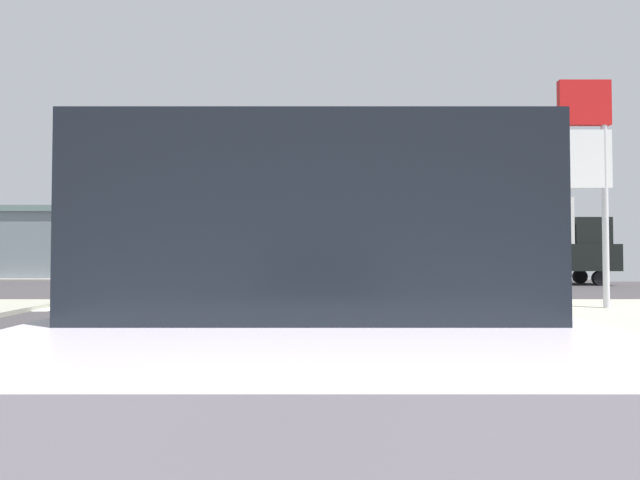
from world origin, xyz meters
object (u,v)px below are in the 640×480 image
(bank_building, at_px, (27,244))
(sedan_crossing_1, at_px, (317,283))
(street_lamp, at_px, (387,222))
(suv_farside_1, at_px, (314,322))
(box_truck_nearside_1, at_px, (540,239))
(traffic_signal_mast, at_px, (384,211))
(sedan_leading_3, at_px, (283,258))
(gas_station_sign, at_px, (582,153))

(bank_building, distance_m, sedan_crossing_1, 32.40)
(street_lamp, relative_size, suv_farside_1, 1.57)
(street_lamp, bearing_deg, box_truck_nearside_1, -61.20)
(sedan_crossing_1, bearing_deg, traffic_signal_mast, 77.27)
(traffic_signal_mast, bearing_deg, box_truck_nearside_1, -23.86)
(street_lamp, distance_m, sedan_crossing_1, 28.52)
(traffic_signal_mast, height_order, sedan_crossing_1, traffic_signal_mast)
(suv_farside_1, relative_size, sedan_crossing_1, 1.07)
(traffic_signal_mast, distance_m, bank_building, 26.74)
(traffic_signal_mast, bearing_deg, sedan_leading_3, 110.46)
(traffic_signal_mast, distance_m, gas_station_sign, 16.25)
(gas_station_sign, height_order, suv_farside_1, gas_station_sign)
(gas_station_sign, bearing_deg, bank_building, 145.68)
(bank_building, relative_size, box_truck_nearside_1, 2.22)
(traffic_signal_mast, height_order, suv_farside_1, traffic_signal_mast)
(box_truck_nearside_1, height_order, sedan_crossing_1, box_truck_nearside_1)
(traffic_signal_mast, distance_m, sedan_crossing_1, 19.79)
(street_lamp, xyz_separation_m, sedan_crossing_1, (-5.86, -27.72, -3.26))
(gas_station_sign, bearing_deg, suv_farside_1, -126.63)
(street_lamp, distance_m, bank_building, 28.12)
(suv_farside_1, bearing_deg, sedan_leading_3, 94.66)
(bank_building, height_order, suv_farside_1, bank_building)
(gas_station_sign, relative_size, sedan_crossing_1, 1.67)
(sedan_leading_3, bearing_deg, gas_station_sign, 107.83)
(gas_station_sign, xyz_separation_m, sedan_leading_3, (-12.22, 38.00, -3.80))
(street_lamp, xyz_separation_m, box_truck_nearside_1, (6.83, -12.42, -1.82))
(street_lamp, height_order, sedan_leading_3, street_lamp)
(bank_building, bearing_deg, gas_station_sign, -34.32)
(sedan_crossing_1, bearing_deg, suv_farside_1, -90.00)
(traffic_signal_mast, relative_size, sedan_crossing_1, 1.46)
(gas_station_sign, distance_m, bank_building, 36.59)
(sedan_leading_3, bearing_deg, bank_building, 44.18)
(sedan_crossing_1, distance_m, sedan_leading_3, 41.44)
(traffic_signal_mast, bearing_deg, bank_building, 169.60)
(box_truck_nearside_1, xyz_separation_m, sedan_crossing_1, (-12.69, -15.30, -1.45))
(suv_farside_1, relative_size, sedan_leading_3, 1.07)
(traffic_signal_mast, relative_size, box_truck_nearside_1, 0.87)
(gas_station_sign, xyz_separation_m, street_lamp, (-2.37, 24.48, -0.53))
(suv_farside_1, height_order, sedan_leading_3, suv_farside_1)
(street_lamp, bearing_deg, traffic_signal_mast, -100.17)
(box_truck_nearside_1, bearing_deg, street_lamp, -151.20)
(street_lamp, bearing_deg, gas_station_sign, -84.48)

